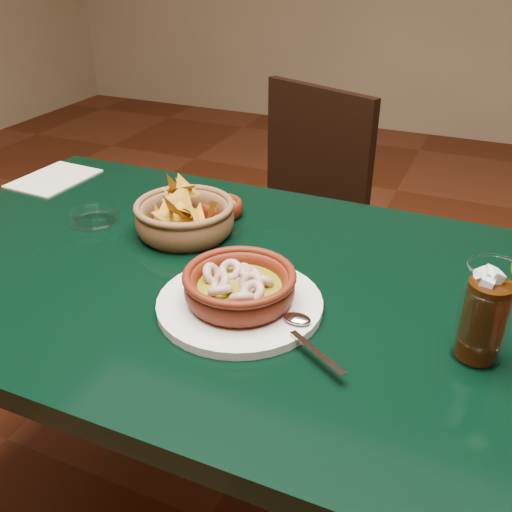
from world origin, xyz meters
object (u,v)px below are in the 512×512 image
at_px(dining_chair, 289,226).
at_px(chip_basket, 185,217).
at_px(dining_table, 195,308).
at_px(cola_drink, 485,314).
at_px(shrimp_plate, 240,291).

relative_size(dining_chair, chip_basket, 3.85).
bearing_deg(chip_basket, dining_table, -55.09).
bearing_deg(dining_table, cola_drink, -7.64).
bearing_deg(cola_drink, dining_chair, 126.80).
bearing_deg(shrimp_plate, dining_table, 146.97).
distance_m(shrimp_plate, cola_drink, 0.37).
xyz_separation_m(dining_chair, cola_drink, (0.58, -0.77, 0.33)).
height_order(dining_chair, shrimp_plate, dining_chair).
bearing_deg(cola_drink, dining_table, 172.36).
distance_m(chip_basket, cola_drink, 0.61).
distance_m(dining_table, dining_chair, 0.72).
distance_m(dining_chair, shrimp_plate, 0.87).
relative_size(chip_basket, cola_drink, 1.35).
height_order(dining_table, shrimp_plate, shrimp_plate).
height_order(dining_table, cola_drink, cola_drink).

